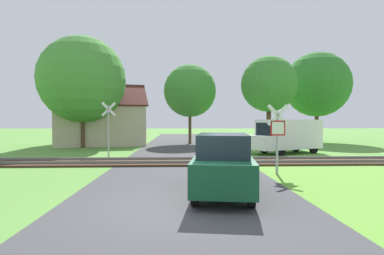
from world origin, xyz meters
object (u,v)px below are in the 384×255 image
object	(u,v)px
stop_sign_near	(277,133)
parked_car	(223,164)
house	(102,123)
tree_right	(269,84)
tree_left	(82,80)
crossing_sign_far	(109,125)
tree_center	(190,91)
mail_truck	(287,135)
tree_far	(317,85)

from	to	relation	value
stop_sign_near	parked_car	distance (m)	4.17
house	tree_right	bearing A→B (deg)	-20.70
tree_left	tree_right	bearing A→B (deg)	4.81
stop_sign_near	house	xyz separation A→B (m)	(-11.03, 15.63, 0.28)
stop_sign_near	crossing_sign_far	distance (m)	10.38
crossing_sign_far	tree_center	xyz separation A→B (m)	(5.25, 10.38, 3.11)
mail_truck	tree_far	bearing A→B (deg)	-56.87
tree_right	mail_truck	size ratio (longest dim) A/B	1.48
tree_far	parked_car	xyz separation A→B (m)	(-12.85, -21.66, -5.02)
stop_sign_near	tree_far	bearing A→B (deg)	-120.35
crossing_sign_far	tree_right	xyz separation A→B (m)	(11.98, 7.41, 3.42)
crossing_sign_far	house	size ratio (longest dim) A/B	0.37
parked_car	mail_truck	bearing A→B (deg)	69.77
tree_far	tree_left	xyz separation A→B (m)	(-21.93, -6.08, -0.45)
tree_center	crossing_sign_far	bearing A→B (deg)	-116.81
house	tree_far	size ratio (longest dim) A/B	0.97
tree_center	parked_car	distance (m)	20.27
crossing_sign_far	tree_far	world-z (taller)	tree_far
tree_right	parked_car	distance (m)	18.59
tree_left	mail_truck	bearing A→B (deg)	-17.77
tree_left	mail_truck	xyz separation A→B (m)	(14.89, -4.77, -4.22)
mail_truck	tree_right	bearing A→B (deg)	-29.47
house	tree_center	bearing A→B (deg)	-5.74
tree_left	mail_truck	distance (m)	16.20
tree_left	tree_center	xyz separation A→B (m)	(8.75, 4.28, -0.44)
house	parked_car	xyz separation A→B (m)	(8.39, -18.75, -1.04)
stop_sign_near	house	world-z (taller)	house
stop_sign_near	tree_left	distance (m)	17.52
house	stop_sign_near	bearing A→B (deg)	-68.24
stop_sign_near	tree_center	distance (m)	17.32
stop_sign_near	mail_truck	bearing A→B (deg)	-113.96
parked_car	crossing_sign_far	bearing A→B (deg)	128.57
tree_right	tree_left	bearing A→B (deg)	-175.19
crossing_sign_far	parked_car	xyz separation A→B (m)	(5.57, -9.46, -1.02)
house	tree_center	distance (m)	8.70
mail_truck	parked_car	world-z (taller)	mail_truck
mail_truck	tree_left	bearing A→B (deg)	48.30
crossing_sign_far	tree_right	size ratio (longest dim) A/B	0.43
tree_far	tree_left	distance (m)	22.76
crossing_sign_far	house	world-z (taller)	house
crossing_sign_far	house	distance (m)	9.71
house	tree_center	world-z (taller)	tree_center
stop_sign_near	house	distance (m)	19.13
house	mail_truck	world-z (taller)	house
stop_sign_near	tree_left	world-z (taller)	tree_left
tree_right	mail_truck	world-z (taller)	tree_right
tree_right	tree_center	size ratio (longest dim) A/B	1.03
tree_center	house	bearing A→B (deg)	-172.27
house	mail_truck	bearing A→B (deg)	-42.71
house	mail_truck	xyz separation A→B (m)	(14.21, -7.95, -0.70)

